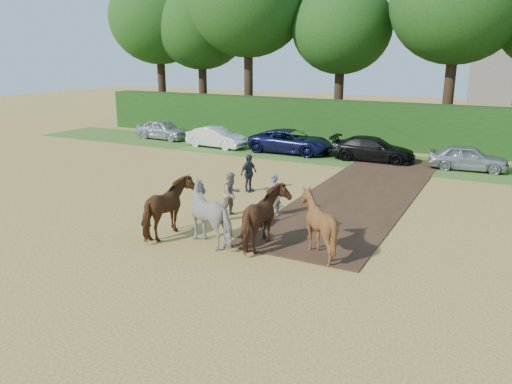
{
  "coord_description": "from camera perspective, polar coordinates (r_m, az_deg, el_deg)",
  "views": [
    {
      "loc": [
        7.25,
        -14.61,
        6.15
      ],
      "look_at": [
        -0.59,
        0.43,
        1.4
      ],
      "focal_mm": 35.0,
      "sensor_mm": 36.0,
      "label": 1
    }
  ],
  "objects": [
    {
      "name": "ground",
      "position": [
        17.43,
        1.08,
        -5.02
      ],
      "size": [
        120.0,
        120.0,
        0.0
      ],
      "primitive_type": "plane",
      "color": "gold",
      "rests_on": "ground"
    },
    {
      "name": "earth_strip",
      "position": [
        23.19,
        12.19,
        -0.03
      ],
      "size": [
        4.5,
        17.0,
        0.05
      ],
      "primitive_type": "cube",
      "color": "#472D1C",
      "rests_on": "ground"
    },
    {
      "name": "grass_verge",
      "position": [
        30.15,
        13.07,
        3.5
      ],
      "size": [
        50.0,
        5.0,
        0.03
      ],
      "primitive_type": "cube",
      "color": "#38601E",
      "rests_on": "ground"
    },
    {
      "name": "hedgerow",
      "position": [
        34.21,
        15.18,
        7.3
      ],
      "size": [
        46.0,
        1.6,
        3.0
      ],
      "primitive_type": "cube",
      "color": "#14380F",
      "rests_on": "ground"
    },
    {
      "name": "spectator_near",
      "position": [
        19.32,
        -2.81,
        -0.24
      ],
      "size": [
        0.9,
        1.01,
        1.74
      ],
      "primitive_type": "imported",
      "rotation": [
        0.0,
        0.0,
        1.24
      ],
      "color": "tan",
      "rests_on": "ground"
    },
    {
      "name": "spectator_far",
      "position": [
        22.68,
        -0.84,
        2.17
      ],
      "size": [
        0.65,
        1.09,
        1.73
      ],
      "primitive_type": "imported",
      "rotation": [
        0.0,
        0.0,
        1.33
      ],
      "color": "#252931",
      "rests_on": "ground"
    },
    {
      "name": "plough_team",
      "position": [
        16.37,
        -1.71,
        -2.71
      ],
      "size": [
        6.63,
        5.1,
        2.01
      ],
      "color": "#5F2F17",
      "rests_on": "ground"
    },
    {
      "name": "parked_cars",
      "position": [
        30.09,
        12.65,
        4.84
      ],
      "size": [
        35.67,
        2.83,
        1.48
      ],
      "color": "#B4B7BB",
      "rests_on": "ground"
    },
    {
      "name": "treeline",
      "position": [
        37.49,
        14.52,
        19.5
      ],
      "size": [
        48.7,
        10.6,
        14.21
      ],
      "color": "#382616",
      "rests_on": "ground"
    }
  ]
}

